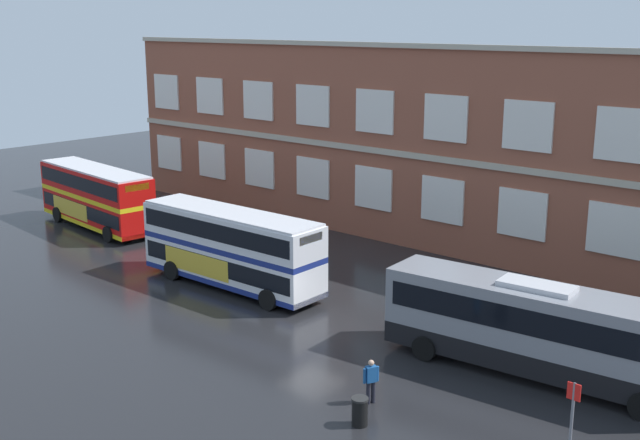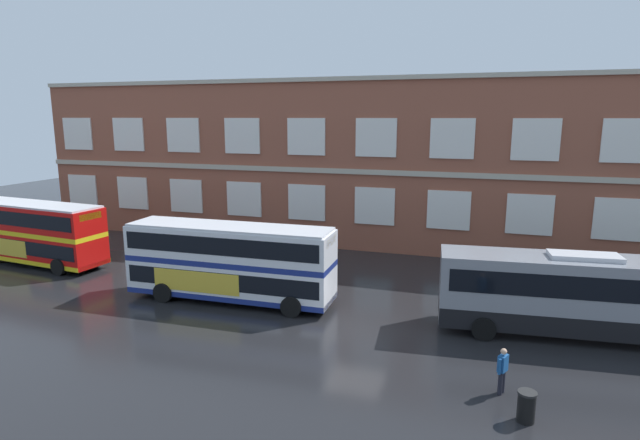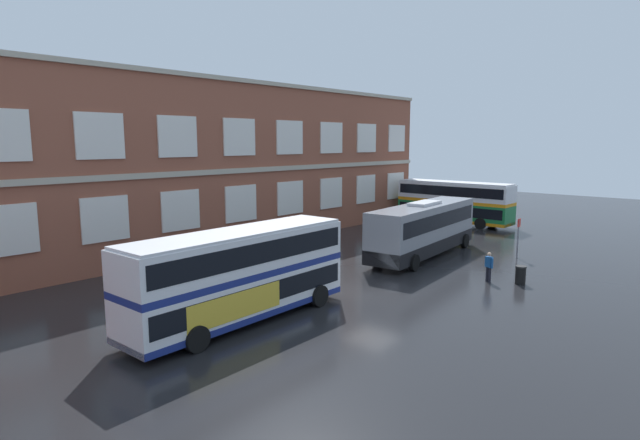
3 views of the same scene
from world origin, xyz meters
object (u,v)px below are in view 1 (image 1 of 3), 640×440
double_decker_near (96,196)px  waiting_passenger (371,379)px  station_litter_bin (360,411)px  double_decker_middle (231,247)px  touring_coach (534,329)px  bus_stand_flag (572,414)px

double_decker_near → waiting_passenger: 30.38m
waiting_passenger → station_litter_bin: (0.72, -1.54, -0.41)m
double_decker_near → waiting_passenger: size_ratio=6.58×
double_decker_middle → waiting_passenger: 14.60m
touring_coach → waiting_passenger: bearing=-118.2°
double_decker_near → bus_stand_flag: size_ratio=4.15×
double_decker_middle → station_litter_bin: (14.21, -6.99, -1.63)m
double_decker_middle → waiting_passenger: (13.49, -5.45, -1.22)m
waiting_passenger → station_litter_bin: bearing=-65.0°
touring_coach → bus_stand_flag: touring_coach is taller
double_decker_middle → station_litter_bin: double_decker_middle is taller
bus_stand_flag → station_litter_bin: bus_stand_flag is taller
double_decker_near → waiting_passenger: (29.37, -7.70, -1.22)m
double_decker_middle → double_decker_near: bearing=171.9°
touring_coach → waiting_passenger: touring_coach is taller
touring_coach → double_decker_middle: bearing=-177.7°
touring_coach → bus_stand_flag: (3.86, -5.04, -0.27)m
waiting_passenger → bus_stand_flag: size_ratio=0.63×
station_litter_bin → double_decker_near: bearing=162.9°
touring_coach → station_litter_bin: 8.18m
double_decker_near → station_litter_bin: size_ratio=10.87×
touring_coach → station_litter_bin: size_ratio=11.84×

